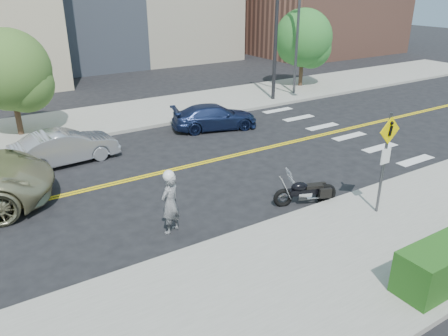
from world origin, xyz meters
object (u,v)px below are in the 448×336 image
Objects in this scene: parked_car_blue at (215,117)px; motorcyclist at (170,202)px; motorcycle at (306,186)px; parked_car_silver at (65,147)px; pedestrian_sign at (386,154)px.

motorcyclist is at bearing 156.93° from parked_car_blue.
parked_car_blue is at bearing 99.22° from motorcycle.
motorcyclist reaches higher than parked_car_silver.
motorcyclist is at bearing -169.38° from motorcycle.
pedestrian_sign reaches higher than motorcyclist.
pedestrian_sign is 0.77× the size of parked_car_silver.
parked_car_silver is (-6.68, 9.11, -1.32)m from pedestrian_sign.
motorcyclist is 0.48× the size of parked_car_silver.
motorcyclist is at bearing 156.23° from pedestrian_sign.
parked_car_silver is at bearing 126.24° from pedestrian_sign.
parked_car_silver is at bearing 146.37° from motorcycle.
parked_car_blue is (1.55, 7.99, -0.02)m from motorcycle.
pedestrian_sign is 11.37m from parked_car_silver.
motorcyclist is 0.94× the size of motorcycle.
parked_car_blue is at bearing 88.33° from pedestrian_sign.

